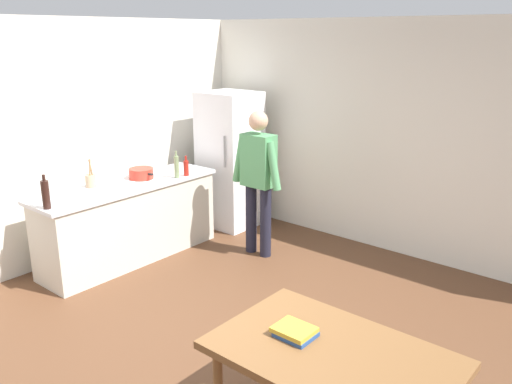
% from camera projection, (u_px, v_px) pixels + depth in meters
% --- Properties ---
extents(ground_plane, '(14.00, 14.00, 0.00)m').
position_uv_depth(ground_plane, '(204.00, 351.00, 4.37)').
color(ground_plane, brown).
extents(wall_back, '(6.40, 0.12, 2.70)m').
position_uv_depth(wall_back, '(383.00, 138.00, 6.18)').
color(wall_back, silver).
rests_on(wall_back, ground_plane).
extents(wall_left, '(0.12, 5.60, 2.70)m').
position_uv_depth(wall_left, '(45.00, 146.00, 5.73)').
color(wall_left, silver).
rests_on(wall_left, ground_plane).
extents(kitchen_counter, '(0.64, 2.20, 0.90)m').
position_uv_depth(kitchen_counter, '(130.00, 221.00, 6.06)').
color(kitchen_counter, beige).
rests_on(kitchen_counter, ground_plane).
extents(refrigerator, '(0.70, 0.67, 1.80)m').
position_uv_depth(refrigerator, '(230.00, 160.00, 7.04)').
color(refrigerator, white).
rests_on(refrigerator, ground_plane).
extents(person, '(0.70, 0.22, 1.70)m').
position_uv_depth(person, '(258.00, 174.00, 6.03)').
color(person, '#1E1E2D').
rests_on(person, ground_plane).
extents(dining_table, '(1.40, 0.90, 0.75)m').
position_uv_depth(dining_table, '(332.00, 363.00, 3.10)').
color(dining_table, brown).
rests_on(dining_table, ground_plane).
extents(cooking_pot, '(0.40, 0.28, 0.12)m').
position_uv_depth(cooking_pot, '(141.00, 173.00, 6.13)').
color(cooking_pot, red).
rests_on(cooking_pot, kitchen_counter).
extents(utensil_jar, '(0.11, 0.11, 0.32)m').
position_uv_depth(utensil_jar, '(91.00, 180.00, 5.78)').
color(utensil_jar, tan).
rests_on(utensil_jar, kitchen_counter).
extents(bottle_wine_dark, '(0.08, 0.08, 0.34)m').
position_uv_depth(bottle_wine_dark, '(46.00, 194.00, 5.05)').
color(bottle_wine_dark, black).
rests_on(bottle_wine_dark, kitchen_counter).
extents(bottle_sauce_red, '(0.06, 0.06, 0.24)m').
position_uv_depth(bottle_sauce_red, '(186.00, 168.00, 6.24)').
color(bottle_sauce_red, '#B22319').
rests_on(bottle_sauce_red, kitchen_counter).
extents(bottle_vinegar_tall, '(0.06, 0.06, 0.32)m').
position_uv_depth(bottle_vinegar_tall, '(177.00, 167.00, 6.14)').
color(bottle_vinegar_tall, gray).
rests_on(bottle_vinegar_tall, kitchen_counter).
extents(book_stack, '(0.24, 0.20, 0.06)m').
position_uv_depth(book_stack, '(295.00, 332.00, 3.22)').
color(book_stack, '#284C8E').
rests_on(book_stack, dining_table).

